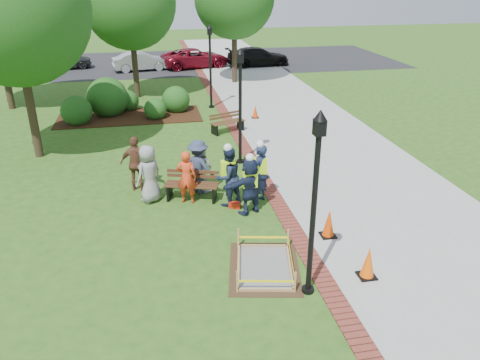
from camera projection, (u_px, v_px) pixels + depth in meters
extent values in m
plane|color=#285116|center=(231.00, 231.00, 13.11)|extent=(100.00, 100.00, 0.00)
cube|color=#9E9E99|center=(295.00, 119.00, 22.94)|extent=(6.00, 60.00, 0.02)
cube|color=maroon|center=(230.00, 123.00, 22.37)|extent=(0.50, 60.00, 0.03)
cube|color=#381E0F|center=(130.00, 117.00, 23.32)|extent=(7.00, 3.00, 0.05)
cube|color=black|center=(172.00, 62.00, 37.29)|extent=(36.00, 12.00, 0.01)
cube|color=#47331E|center=(264.00, 268.00, 11.48)|extent=(2.13, 2.59, 0.01)
cube|color=gray|center=(264.00, 267.00, 11.47)|extent=(1.54, 2.00, 0.04)
cube|color=tan|center=(264.00, 267.00, 11.47)|extent=(1.68, 2.15, 0.08)
cube|color=tan|center=(264.00, 258.00, 11.37)|extent=(1.71, 2.18, 0.55)
cube|color=yellow|center=(264.00, 258.00, 11.36)|extent=(1.66, 2.12, 0.06)
cube|color=#4B2B1A|center=(192.00, 185.00, 14.72)|extent=(1.75, 0.97, 0.04)
cube|color=#4B2B1A|center=(193.00, 174.00, 14.86)|extent=(1.61, 0.54, 0.27)
cube|color=black|center=(192.00, 192.00, 14.83)|extent=(1.62, 0.99, 0.49)
cube|color=#58331E|center=(228.00, 122.00, 20.95)|extent=(1.64, 1.03, 0.04)
cube|color=#58331E|center=(225.00, 115.00, 21.04)|extent=(1.48, 0.64, 0.25)
cube|color=black|center=(228.00, 127.00, 21.05)|extent=(1.53, 1.03, 0.46)
cube|color=black|center=(366.00, 276.00, 11.13)|extent=(0.42, 0.42, 0.05)
cone|color=#FF5B08|center=(368.00, 262.00, 10.96)|extent=(0.33, 0.33, 0.77)
cube|color=black|center=(328.00, 235.00, 12.84)|extent=(0.41, 0.41, 0.05)
cone|color=#DC4206|center=(329.00, 223.00, 12.67)|extent=(0.33, 0.33, 0.76)
cube|color=black|center=(255.00, 118.00, 23.16)|extent=(0.34, 0.34, 0.04)
cone|color=#E83D07|center=(255.00, 111.00, 23.02)|extent=(0.27, 0.27, 0.63)
cube|color=#AF1F0D|center=(235.00, 205.00, 14.36)|extent=(0.41, 0.33, 0.18)
cylinder|color=black|center=(313.00, 218.00, 9.86)|extent=(0.12, 0.12, 3.80)
cube|color=black|center=(320.00, 127.00, 9.05)|extent=(0.22, 0.22, 0.32)
cone|color=black|center=(320.00, 115.00, 8.94)|extent=(0.28, 0.28, 0.22)
cylinder|color=black|center=(308.00, 290.00, 10.62)|extent=(0.28, 0.28, 0.10)
cylinder|color=black|center=(240.00, 114.00, 17.03)|extent=(0.12, 0.12, 3.80)
cube|color=black|center=(240.00, 58.00, 16.21)|extent=(0.22, 0.22, 0.32)
cone|color=black|center=(240.00, 51.00, 16.11)|extent=(0.28, 0.28, 0.22)
cylinder|color=black|center=(240.00, 161.00, 17.79)|extent=(0.28, 0.28, 0.10)
cylinder|color=black|center=(211.00, 72.00, 24.20)|extent=(0.12, 0.12, 3.80)
cube|color=black|center=(209.00, 31.00, 23.38)|extent=(0.22, 0.22, 0.32)
cone|color=black|center=(209.00, 26.00, 23.28)|extent=(0.28, 0.28, 0.22)
cylinder|color=black|center=(211.00, 107.00, 24.95)|extent=(0.28, 0.28, 0.10)
cylinder|color=#3D2D1E|center=(29.00, 100.00, 17.51)|extent=(0.32, 0.32, 4.50)
sphere|color=#1D4112|center=(12.00, 9.00, 16.19)|extent=(5.35, 5.35, 5.35)
cylinder|color=#3D2D1E|center=(135.00, 60.00, 26.18)|extent=(0.32, 0.32, 4.23)
sphere|color=#1D4112|center=(129.00, 2.00, 24.95)|extent=(4.97, 4.97, 4.97)
cylinder|color=#3D2D1E|center=(234.00, 49.00, 29.83)|extent=(0.34, 0.34, 4.26)
cylinder|color=#3D2D1E|center=(3.00, 60.00, 23.77)|extent=(0.34, 0.34, 5.08)
sphere|color=#1D4112|center=(78.00, 124.00, 22.31)|extent=(1.46, 1.46, 1.46)
sphere|color=#1D4112|center=(109.00, 115.00, 23.75)|extent=(2.03, 2.03, 2.03)
sphere|color=#1D4112|center=(156.00, 118.00, 23.11)|extent=(1.10, 1.10, 1.10)
sphere|color=#1D4112|center=(176.00, 111.00, 24.26)|extent=(1.43, 1.43, 1.43)
sphere|color=#1D4112|center=(129.00, 110.00, 24.54)|extent=(1.12, 1.12, 1.12)
imported|color=gray|center=(149.00, 174.00, 14.47)|extent=(0.70, 0.67, 1.85)
imported|color=#ED3D1B|center=(187.00, 177.00, 14.41)|extent=(0.63, 0.50, 1.71)
imported|color=silver|center=(202.00, 167.00, 15.26)|extent=(0.59, 0.61, 1.62)
imported|color=brown|center=(137.00, 164.00, 15.21)|extent=(0.68, 0.55, 1.85)
imported|color=#2F3853|center=(198.00, 167.00, 15.04)|extent=(0.68, 0.65, 1.80)
imported|color=#182640|center=(250.00, 186.00, 13.76)|extent=(0.65, 0.54, 1.75)
cube|color=#B9FF15|center=(250.00, 178.00, 13.66)|extent=(0.42, 0.26, 0.52)
sphere|color=white|center=(250.00, 158.00, 13.40)|extent=(0.25, 0.25, 0.25)
imported|color=#1B2946|center=(259.00, 174.00, 14.42)|extent=(0.70, 0.71, 1.89)
cube|color=#B9FF15|center=(260.00, 166.00, 14.31)|extent=(0.42, 0.26, 0.52)
sphere|color=white|center=(260.00, 144.00, 14.02)|extent=(0.25, 0.25, 0.25)
imported|color=#18293E|center=(228.00, 177.00, 14.26)|extent=(0.70, 0.63, 1.85)
cube|color=#B9FF15|center=(228.00, 169.00, 14.15)|extent=(0.42, 0.26, 0.52)
sphere|color=white|center=(228.00, 148.00, 13.87)|extent=(0.25, 0.25, 0.25)
imported|color=#2B2B2E|center=(64.00, 69.00, 34.73)|extent=(2.85, 4.93, 1.51)
imported|color=#B7B8BD|center=(142.00, 71.00, 34.22)|extent=(2.67, 4.73, 1.45)
imported|color=maroon|center=(196.00, 67.00, 35.38)|extent=(3.06, 5.03, 1.53)
imported|color=black|center=(258.00, 66.00, 35.96)|extent=(2.47, 4.83, 1.52)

